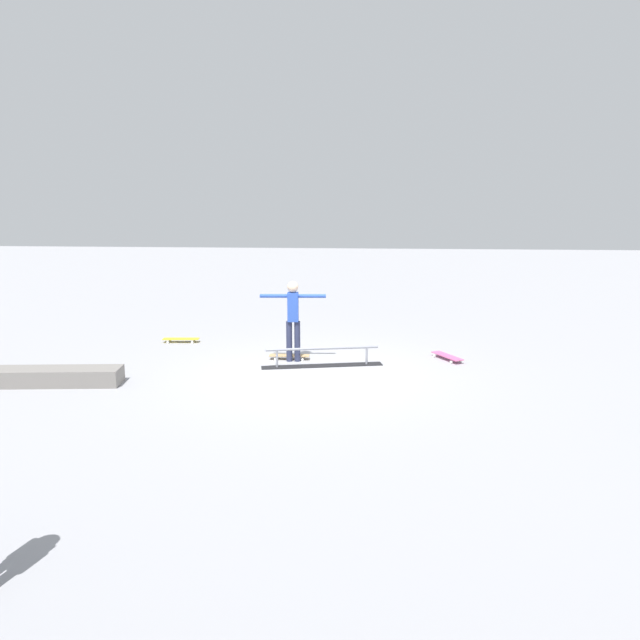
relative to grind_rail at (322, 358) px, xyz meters
The scene contains 7 objects.
ground_plane 0.53m from the grind_rail, 71.71° to the left, with size 60.00×60.00×0.00m, color #9E9EA3.
grind_rail is the anchor object (origin of this frame).
skate_ledge 4.80m from the grind_rail, 19.33° to the left, with size 2.33×0.51×0.29m, color gray.
skater_main 1.02m from the grind_rail, 27.69° to the right, with size 1.28×0.22×1.59m.
skateboard_main 0.83m from the grind_rail, 32.55° to the right, with size 0.81×0.28×0.09m.
loose_skateboard_pink 2.54m from the grind_rail, 164.53° to the right, with size 0.58×0.79×0.09m.
loose_skateboard_yellow 3.73m from the grind_rail, 27.20° to the right, with size 0.81×0.31×0.09m.
Camera 1 is at (-1.06, 10.63, 3.10)m, focal length 33.76 mm.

